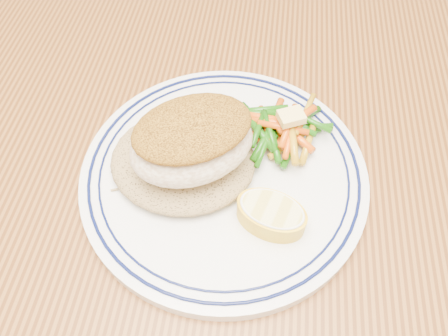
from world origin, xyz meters
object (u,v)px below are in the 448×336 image
Objects in this scene: rice_pilaf at (183,158)px; vegetable_pile at (280,129)px; plate at (224,174)px; fish_fillet at (192,141)px; dining_table at (251,238)px; lemon_wedge at (271,214)px.

rice_pilaf is 1.31× the size of vegetable_pile.
plate is 0.07m from vegetable_pile.
vegetable_pile is at bearing 34.43° from fish_fillet.
vegetable_pile is at bearing 74.54° from dining_table.
vegetable_pile reaches higher than lemon_wedge.
plate is 2.00× the size of rice_pilaf.
rice_pilaf is 0.10m from lemon_wedge.
dining_table is 0.15m from rice_pilaf.
rice_pilaf reaches higher than dining_table.
fish_fillet is at bearing 149.35° from lemon_wedge.
plate is 0.06m from fish_fillet.
fish_fillet reaches higher than dining_table.
rice_pilaf is (-0.07, 0.02, 0.13)m from dining_table.
rice_pilaf is at bearing 167.51° from dining_table.
fish_fillet reaches higher than plate.
vegetable_pile is 0.10m from lemon_wedge.
plate is 3.83× the size of lemon_wedge.
rice_pilaf is at bearing -151.89° from vegetable_pile.
lemon_wedge is at bearing -45.97° from plate.
vegetable_pile reaches higher than plate.
plate is at bearing 9.80° from fish_fillet.
dining_table is 10.74× the size of fish_fillet.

